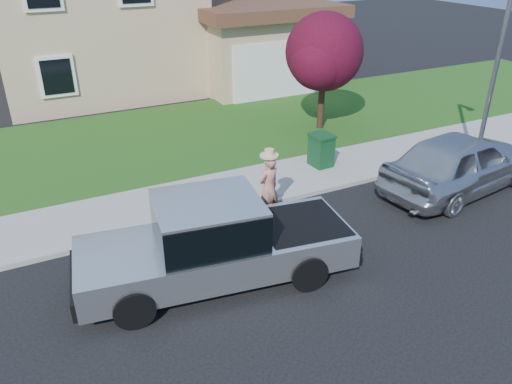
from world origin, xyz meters
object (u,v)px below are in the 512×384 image
pickup_truck (215,244)px  woman (269,187)px  ornamental_tree (325,55)px  sedan (461,162)px  street_lamp (499,64)px  trash_bin (321,150)px

pickup_truck → woman: size_ratio=3.11×
pickup_truck → ornamental_tree: bearing=52.0°
sedan → street_lamp: 2.77m
pickup_truck → woman: 2.66m
woman → sedan: (5.28, -0.91, -0.04)m
pickup_truck → sedan: (7.34, 0.77, -0.01)m
pickup_truck → trash_bin: (4.76, 3.53, -0.20)m
pickup_truck → trash_bin: pickup_truck is taller
sedan → street_lamp: size_ratio=0.87×
pickup_truck → woman: (2.06, 1.68, 0.02)m
sedan → street_lamp: bearing=-75.2°
ornamental_tree → trash_bin: bearing=-123.3°
ornamental_tree → pickup_truck: bearing=-136.0°
woman → trash_bin: 3.28m
trash_bin → street_lamp: bearing=-32.6°
sedan → trash_bin: bearing=35.3°
pickup_truck → street_lamp: (8.71, 1.34, 2.33)m
woman → sedan: size_ratio=0.38×
woman → street_lamp: street_lamp is taller
pickup_truck → sedan: bearing=14.0°
ornamental_tree → street_lamp: street_lamp is taller
pickup_truck → ornamental_tree: 9.43m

